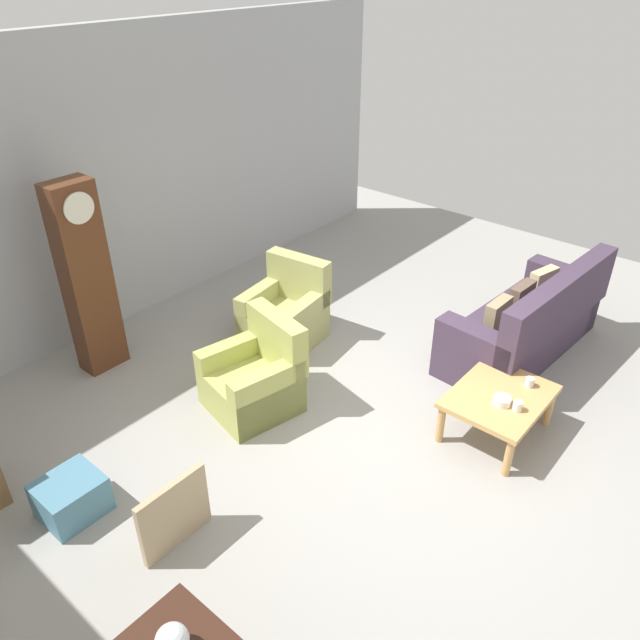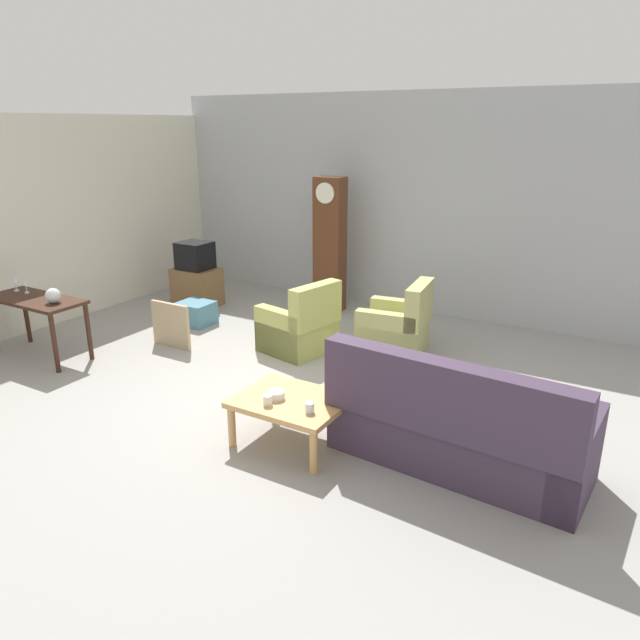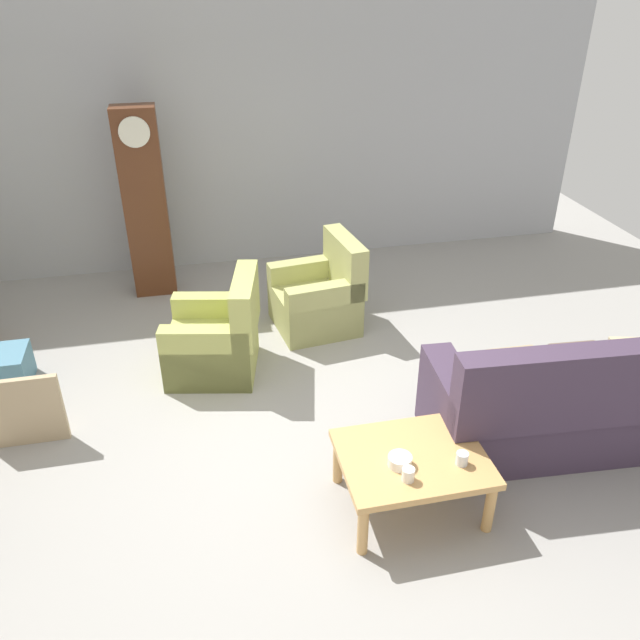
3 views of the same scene
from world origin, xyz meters
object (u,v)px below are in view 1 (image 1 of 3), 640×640
grandfather_clock (87,279)px  storage_box_blue (71,497)px  coffee_table_wood (499,400)px  cup_white_porcelain (518,406)px  armchair_olive_near (255,380)px  cup_blue_rimmed (530,382)px  couch_floral (526,325)px  framed_picture_leaning (174,514)px  bowl_white_stacked (502,401)px  armchair_olive_far (286,315)px

grandfather_clock → storage_box_blue: bearing=-129.5°
coffee_table_wood → cup_white_porcelain: size_ratio=10.65×
armchair_olive_near → storage_box_blue: armchair_olive_near is taller
coffee_table_wood → cup_blue_rimmed: (0.28, -0.14, 0.11)m
armchair_olive_near → cup_white_porcelain: 2.39m
couch_floral → framed_picture_leaning: size_ratio=3.60×
coffee_table_wood → cup_blue_rimmed: cup_blue_rimmed is taller
framed_picture_leaning → armchair_olive_near: bearing=24.8°
storage_box_blue → bowl_white_stacked: bowl_white_stacked is taller
couch_floral → armchair_olive_near: bearing=148.0°
armchair_olive_near → coffee_table_wood: (1.13, -1.94, 0.07)m
framed_picture_leaning → cup_blue_rimmed: bearing=-25.3°
armchair_olive_far → coffee_table_wood: bearing=-88.3°
cup_white_porcelain → armchair_olive_near: bearing=115.5°
storage_box_blue → couch_floral: bearing=-21.5°
coffee_table_wood → storage_box_blue: coffee_table_wood is taller
couch_floral → armchair_olive_near: couch_floral is taller
grandfather_clock → framed_picture_leaning: (-0.96, -2.45, -0.72)m
armchair_olive_far → storage_box_blue: (-2.93, -0.44, -0.14)m
armchair_olive_near → framed_picture_leaning: (-1.52, -0.70, -0.01)m
cup_white_porcelain → framed_picture_leaning: bearing=150.4°
cup_blue_rimmed → cup_white_porcelain: bearing=-170.5°
armchair_olive_far → bowl_white_stacked: armchair_olive_far is taller
armchair_olive_near → framed_picture_leaning: bearing=-155.2°
grandfather_clock → cup_blue_rimmed: size_ratio=22.94×
cup_blue_rimmed → armchair_olive_near: bearing=124.1°
armchair_olive_far → cup_white_porcelain: (-0.03, -2.74, 0.17)m
armchair_olive_far → cup_blue_rimmed: 2.71m
couch_floral → armchair_olive_far: (-1.46, 2.17, -0.05)m
storage_box_blue → cup_blue_rimmed: cup_blue_rimmed is taller
grandfather_clock → framed_picture_leaning: bearing=-111.4°
grandfather_clock → bowl_white_stacked: size_ratio=12.95×
framed_picture_leaning → armchair_olive_far: bearing=26.6°
coffee_table_wood → grandfather_clock: 4.11m
framed_picture_leaning → cup_blue_rimmed: (2.93, -1.38, 0.18)m
coffee_table_wood → bowl_white_stacked: bearing=-149.2°
storage_box_blue → coffee_table_wood: bearing=-34.9°
framed_picture_leaning → storage_box_blue: (-0.35, 0.86, -0.13)m
couch_floral → cup_white_porcelain: couch_floral is taller
bowl_white_stacked → armchair_olive_far: bearing=89.1°
storage_box_blue → framed_picture_leaning: bearing=-67.8°
cup_blue_rimmed → coffee_table_wood: bearing=152.8°
couch_floral → coffee_table_wood: (-1.39, -0.36, 0.02)m
couch_floral → grandfather_clock: (-3.08, 3.32, 0.66)m
armchair_olive_far → storage_box_blue: armchair_olive_far is taller
cup_white_porcelain → cup_blue_rimmed: 0.39m
cup_blue_rimmed → storage_box_blue: bearing=145.7°
armchair_olive_near → framed_picture_leaning: size_ratio=1.55×
armchair_olive_near → armchair_olive_far: (1.06, 0.59, 0.00)m
grandfather_clock → framed_picture_leaning: grandfather_clock is taller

